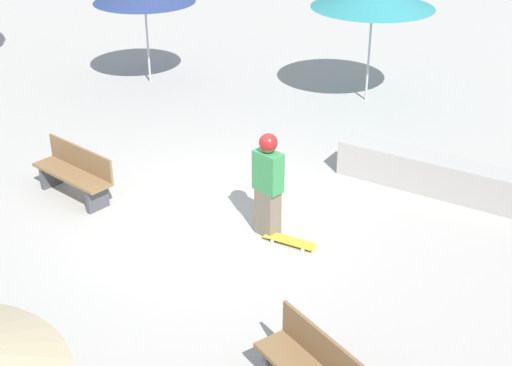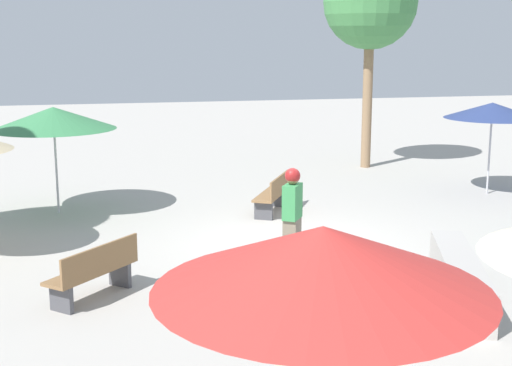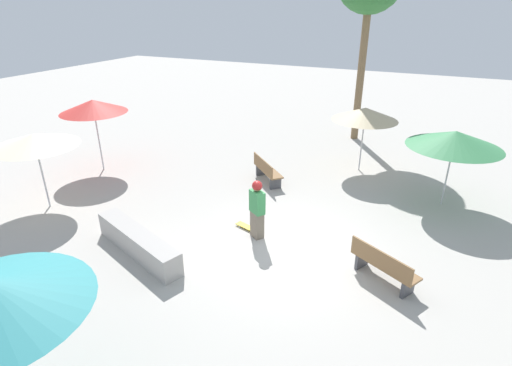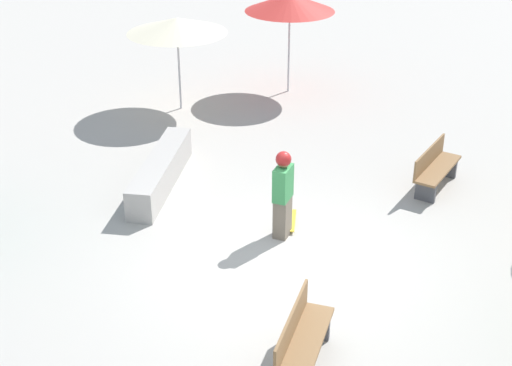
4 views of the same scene
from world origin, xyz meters
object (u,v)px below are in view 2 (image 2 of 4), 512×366
Objects in this scene: shade_umbrella_green at (53,118)px; concrete_ledge at (459,278)px; bench_near at (94,272)px; bench_far at (274,194)px; palm_tree_center_left at (370,4)px; shade_umbrella_red at (323,259)px; shade_umbrella_navy at (492,111)px; skater_main at (292,211)px; skateboard at (285,264)px.

concrete_ledge is at bearing 41.95° from shade_umbrella_green.
bench_far is at bearing 2.60° from bench_near.
palm_tree_center_left reaches higher than shade_umbrella_green.
concrete_ledge is 1.18× the size of shade_umbrella_red.
bench_near is 0.91× the size of bench_far.
shade_umbrella_green reaches higher than shade_umbrella_navy.
shade_umbrella_green is (-1.08, -4.65, 1.69)m from bench_far.
bench_near is at bearing -40.40° from palm_tree_center_left.
bench_far is 5.97m from shade_umbrella_navy.
concrete_ledge is at bearing 142.01° from shade_umbrella_red.
palm_tree_center_left reaches higher than shade_umbrella_red.
concrete_ledge is (2.36, 1.94, -0.58)m from skater_main.
shade_umbrella_navy is (-6.40, 4.27, 1.77)m from concrete_ledge.
concrete_ledge is at bearing -14.25° from palm_tree_center_left.
skateboard is 0.27× the size of concrete_ledge.
shade_umbrella_navy is 0.38× the size of palm_tree_center_left.
shade_umbrella_red is at bearing -122.30° from bench_near.
shade_umbrella_red is 0.43× the size of palm_tree_center_left.
concrete_ledge is at bearing -33.68° from shade_umbrella_navy.
shade_umbrella_navy reaches higher than bench_near.
palm_tree_center_left reaches higher than skater_main.
palm_tree_center_left is (-8.59, 4.86, 4.71)m from skateboard.
skateboard is 0.13× the size of palm_tree_center_left.
palm_tree_center_left is (-3.81, 8.76, 2.65)m from shade_umbrella_green.
shade_umbrella_green is at bearing -66.51° from palm_tree_center_left.
skateboard is at bearing -55.48° from shade_umbrella_navy.
shade_umbrella_green reaches higher than bench_far.
bench_far is 0.26× the size of palm_tree_center_left.
palm_tree_center_left reaches higher than bench_near.
palm_tree_center_left is at bearing -11.04° from bench_far.
shade_umbrella_navy is (-4.43, 6.45, 2.02)m from skateboard.
shade_umbrella_navy reaches higher than bench_far.
palm_tree_center_left is at bearing 165.75° from concrete_ledge.
shade_umbrella_red reaches higher than bench_near.
palm_tree_center_left is (-15.43, 6.48, 2.38)m from shade_umbrella_red.
bench_near is 11.06m from shade_umbrella_navy.
shade_umbrella_red is at bearing -37.99° from concrete_ledge.
shade_umbrella_navy is at bearing -17.87° from bench_near.
shade_umbrella_green is 0.44× the size of palm_tree_center_left.
skateboard is at bearing 166.66° from shade_umbrella_red.
shade_umbrella_green is at bearing -103.05° from skater_main.
bench_far is 10.98m from shade_umbrella_red.
palm_tree_center_left is at bearing 113.49° from shade_umbrella_green.
shade_umbrella_green is at bearing 51.03° from bench_near.
skater_main is at bearing 43.19° from shade_umbrella_green.
shade_umbrella_green reaches higher than skateboard.
palm_tree_center_left is (-4.16, -1.59, 2.69)m from shade_umbrella_navy.
bench_near is 6.51m from shade_umbrella_red.
shade_umbrella_green is (-6.76, -6.08, 1.81)m from concrete_ledge.
skateboard is 2.95m from concrete_ledge.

